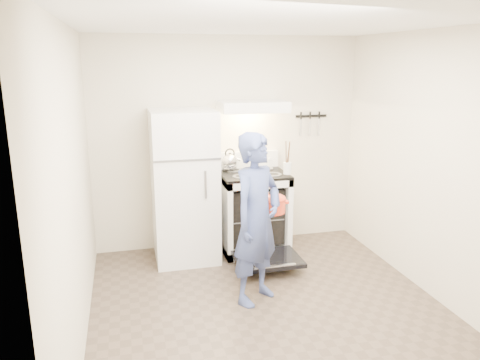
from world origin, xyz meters
name	(u,v)px	position (x,y,z in m)	size (l,w,h in m)	color
floor	(272,314)	(0.00, 0.00, 0.00)	(3.60, 3.60, 0.00)	#4E4034
back_wall	(228,143)	(0.00, 1.80, 1.25)	(3.20, 0.02, 2.50)	beige
refrigerator	(184,186)	(-0.58, 1.45, 0.85)	(0.70, 0.70, 1.70)	white
stove_body	(253,213)	(0.23, 1.48, 0.46)	(0.76, 0.65, 0.92)	white
cooktop	(253,174)	(0.23, 1.48, 0.94)	(0.76, 0.65, 0.03)	black
backsplash	(247,159)	(0.23, 1.76, 1.05)	(0.76, 0.07, 0.20)	white
oven_door	(268,259)	(0.23, 0.88, 0.12)	(0.70, 0.54, 0.04)	black
oven_rack	(253,215)	(0.23, 1.48, 0.44)	(0.60, 0.52, 0.01)	slate
range_hood	(252,106)	(0.23, 1.55, 1.71)	(0.76, 0.50, 0.12)	white
knife_strip	(311,116)	(1.05, 1.79, 1.55)	(0.40, 0.02, 0.03)	black
pizza_stone	(252,213)	(0.22, 1.49, 0.45)	(0.32, 0.32, 0.02)	#916950
tea_kettle	(230,160)	(-0.01, 1.65, 1.08)	(0.22, 0.18, 0.26)	silver
utensil_jar	(287,168)	(0.55, 1.22, 1.05)	(0.09, 0.09, 0.13)	silver
person	(257,219)	(-0.06, 0.30, 0.80)	(0.59, 0.38, 1.61)	navy
dutch_oven	(270,205)	(0.15, 0.57, 0.84)	(0.37, 0.30, 0.24)	red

